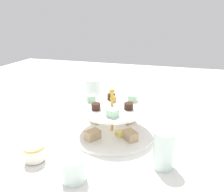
{
  "coord_description": "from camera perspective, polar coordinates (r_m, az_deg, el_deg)",
  "views": [
    {
      "loc": [
        0.21,
        -0.69,
        0.4
      ],
      "look_at": [
        0.0,
        0.0,
        0.14
      ],
      "focal_mm": 36.3,
      "sensor_mm": 36.0,
      "label": 1
    }
  ],
  "objects": [
    {
      "name": "teacup_with_saucer",
      "position": [
        0.7,
        -18.93,
        -13.64
      ],
      "size": [
        0.09,
        0.09,
        0.05
      ],
      "color": "white",
      "rests_on": "ground_plane"
    },
    {
      "name": "ground_plane",
      "position": [
        0.83,
        0.0,
        -9.18
      ],
      "size": [
        2.4,
        2.4,
        0.0
      ],
      "primitive_type": "plane",
      "color": "white"
    },
    {
      "name": "water_glass_short_left",
      "position": [
        0.61,
        -9.68,
        -17.65
      ],
      "size": [
        0.06,
        0.06,
        0.07
      ],
      "primitive_type": "cylinder",
      "color": "silver",
      "rests_on": "ground_plane"
    },
    {
      "name": "butter_knife_right",
      "position": [
        0.92,
        -20.05,
        -7.16
      ],
      "size": [
        0.03,
        0.17,
        0.0
      ],
      "primitive_type": "cube",
      "rotation": [
        0.0,
        0.0,
        4.81
      ],
      "color": "silver",
      "rests_on": "ground_plane"
    },
    {
      "name": "water_glass_tall_right",
      "position": [
        1.04,
        -4.72,
        0.7
      ],
      "size": [
        0.07,
        0.07,
        0.13
      ],
      "primitive_type": "cylinder",
      "color": "silver",
      "rests_on": "ground_plane"
    },
    {
      "name": "tiered_serving_stand",
      "position": [
        0.81,
        0.02,
        -6.27
      ],
      "size": [
        0.31,
        0.31,
        0.17
      ],
      "color": "white",
      "rests_on": "ground_plane"
    },
    {
      "name": "water_glass_mid_back",
      "position": [
        0.65,
        12.88,
        -13.01
      ],
      "size": [
        0.06,
        0.06,
        0.11
      ],
      "primitive_type": "cylinder",
      "color": "silver",
      "rests_on": "ground_plane"
    },
    {
      "name": "butter_knife_left",
      "position": [
        1.0,
        16.21,
        -4.56
      ],
      "size": [
        0.14,
        0.12,
        0.0
      ],
      "primitive_type": "cube",
      "rotation": [
        0.0,
        0.0,
        2.42
      ],
      "color": "silver",
      "rests_on": "ground_plane"
    }
  ]
}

